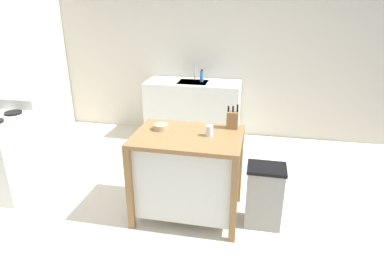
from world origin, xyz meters
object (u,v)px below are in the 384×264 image
drinking_cup (209,131)px  stove (2,155)px  bottle_dish_soap (202,76)px  trash_bin (264,196)px  sink_faucet (195,73)px  knife_block (233,120)px  kitchen_island (188,171)px  bowl_ceramic_small (161,127)px

drinking_cup → stove: (-2.32, -0.03, -0.47)m
drinking_cup → bottle_dish_soap: bottle_dish_soap is taller
trash_bin → bottle_dish_soap: bottle_dish_soap is taller
sink_faucet → trash_bin: bearing=-62.8°
knife_block → bottle_dish_soap: size_ratio=1.32×
trash_bin → bottle_dish_soap: (-0.98, 2.05, 0.68)m
kitchen_island → knife_block: knife_block is taller
bowl_ceramic_small → trash_bin: bowl_ceramic_small is taller
bottle_dish_soap → trash_bin: bearing=-64.3°
sink_faucet → bowl_ceramic_small: bearing=-87.9°
kitchen_island → drinking_cup: drinking_cup is taller
sink_faucet → bottle_dish_soap: sink_faucet is taller
kitchen_island → sink_faucet: 2.25m
bowl_ceramic_small → sink_faucet: size_ratio=0.67×
stove → bottle_dish_soap: bearing=47.3°
trash_bin → sink_faucet: bearing=117.2°
knife_block → sink_faucet: bearing=111.7°
trash_bin → stove: stove is taller
drinking_cup → trash_bin: (0.55, -0.03, -0.62)m
trash_bin → sink_faucet: (-1.11, 2.17, 0.70)m
kitchen_island → bowl_ceramic_small: 0.51m
trash_bin → sink_faucet: 2.54m
bottle_dish_soap → bowl_ceramic_small: bearing=-91.6°
bottle_dish_soap → stove: bottle_dish_soap is taller
knife_block → trash_bin: knife_block is taller
bowl_ceramic_small → kitchen_island: bearing=-16.0°
bowl_ceramic_small → drinking_cup: drinking_cup is taller
bowl_ceramic_small → stove: (-1.83, -0.09, -0.45)m
drinking_cup → sink_faucet: 2.21m
bowl_ceramic_small → knife_block: bearing=14.9°
bottle_dish_soap → drinking_cup: bearing=-77.9°
drinking_cup → bottle_dish_soap: (-0.43, 2.01, 0.06)m
bowl_ceramic_small → bottle_dish_soap: bottle_dish_soap is taller
kitchen_island → stove: size_ratio=1.00×
knife_block → drinking_cup: 0.31m
trash_bin → drinking_cup: bearing=176.7°
knife_block → bottle_dish_soap: knife_block is taller
drinking_cup → stove: stove is taller
bowl_ceramic_small → drinking_cup: (0.49, -0.06, 0.02)m
drinking_cup → sink_faucet: sink_faucet is taller
kitchen_island → knife_block: size_ratio=4.19×
kitchen_island → trash_bin: kitchen_island is taller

